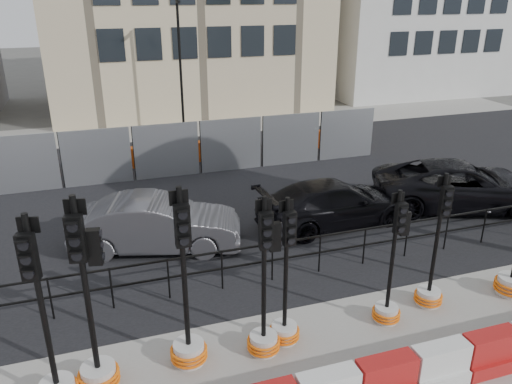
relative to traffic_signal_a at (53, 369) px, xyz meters
name	(u,v)px	position (x,y,z in m)	size (l,w,h in m)	color
ground	(291,309)	(4.62, 1.22, -0.71)	(120.00, 120.00, 0.00)	#51514C
road	(213,192)	(4.62, 8.22, -0.69)	(40.00, 14.00, 0.03)	black
sidewalk_far	(170,128)	(4.62, 17.22, -0.70)	(40.00, 4.00, 0.02)	gray
kerb_railing	(272,255)	(4.62, 2.42, -0.02)	(18.00, 0.04, 1.00)	black
heras_fencing	(210,149)	(5.19, 11.09, -0.05)	(14.33, 1.72, 2.00)	#9A9DA2
lamp_post_far	(180,64)	(5.12, 16.20, 2.51)	(0.12, 0.56, 6.00)	black
traffic_signal_a	(53,369)	(0.00, 0.00, 0.00)	(0.68, 0.68, 3.43)	silver
traffic_signal_b	(95,347)	(0.66, 0.15, 0.14)	(0.70, 0.70, 3.56)	silver
traffic_signal_c	(188,330)	(2.23, 0.28, 0.01)	(0.68, 0.68, 3.46)	silver
traffic_signal_d	(264,319)	(3.62, 0.12, 0.05)	(0.63, 0.63, 3.18)	silver
traffic_signal_e	(285,314)	(4.10, 0.30, -0.09)	(0.59, 0.59, 3.02)	silver
traffic_signal_f	(389,292)	(6.33, 0.23, -0.02)	(0.57, 0.57, 2.91)	silver
traffic_signal_g	(431,280)	(7.49, 0.46, -0.08)	(0.60, 0.60, 3.03)	silver
car_b	(157,224)	(2.31, 4.87, 0.00)	(4.57, 2.61, 1.42)	#444449
car_c	(334,203)	(7.36, 4.77, -0.05)	(4.66, 2.15, 1.32)	black
car_d	(460,185)	(11.66, 4.70, 0.02)	(5.73, 3.98, 1.45)	black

